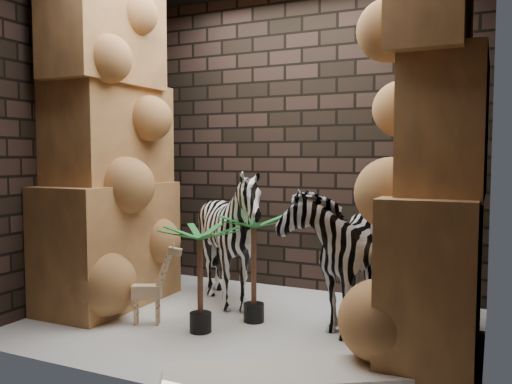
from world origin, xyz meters
The scene contains 13 objects.
floor centered at (0.00, 0.00, 0.00)m, with size 3.50×3.50×0.00m, color silver.
wall_back centered at (0.00, 1.25, 1.50)m, with size 3.50×3.50×0.00m, color black.
wall_front centered at (0.00, -1.25, 1.50)m, with size 3.50×3.50×0.00m, color black.
wall_left centered at (-1.75, 0.00, 1.50)m, with size 3.00×3.00×0.00m, color black.
wall_right centered at (1.75, 0.00, 1.50)m, with size 3.00×3.00×0.00m, color black.
rock_pillar_left centered at (-1.40, 0.00, 1.50)m, with size 0.68×1.30×3.00m, color #C68848, non-canonical shape.
rock_pillar_right centered at (1.42, 0.00, 1.50)m, with size 0.58×1.25×3.00m, color #C68848, non-canonical shape.
zebra_right centered at (0.65, 0.37, 0.67)m, with size 0.61×1.13×1.33m, color white.
zebra_left centered at (-0.34, 0.36, 0.56)m, with size 1.00×1.24×1.13m, color white.
giraffe_toy centered at (-0.73, -0.35, 0.34)m, with size 0.35×0.12×0.68m, color #E0B98A, non-canonical shape.
palm_front centered at (0.02, 0.08, 0.44)m, with size 0.36×0.36×0.88m, color #15541C, non-canonical shape.
palm_back centered at (-0.25, -0.32, 0.42)m, with size 0.36×0.36×0.83m, color #15541C, non-canonical shape.
surfboard centered at (0.76, -0.77, 0.03)m, with size 1.71×0.42×0.05m, color white.
Camera 1 is at (1.79, -3.69, 1.36)m, focal length 36.32 mm.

